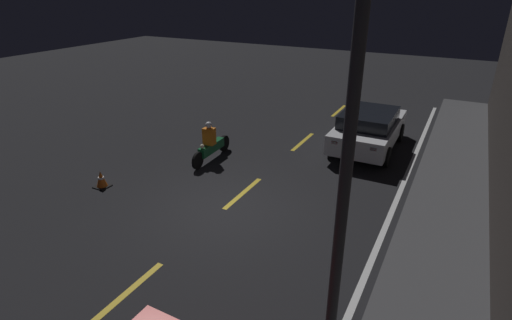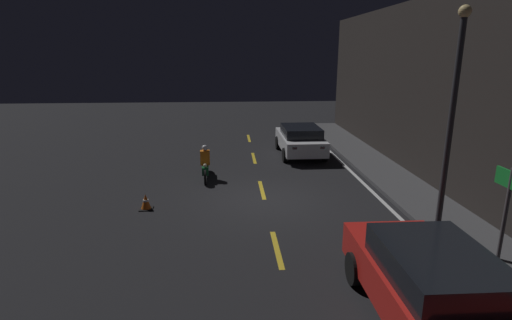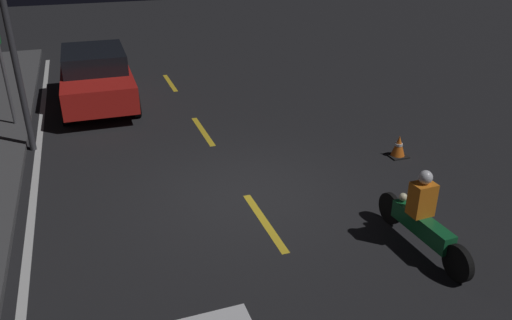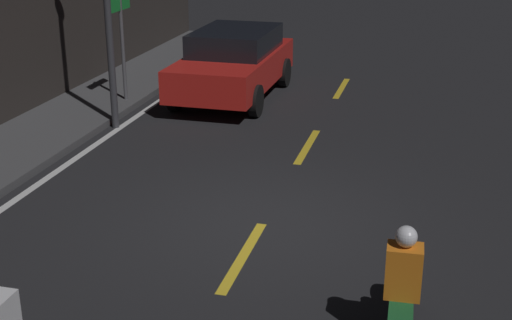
{
  "view_description": "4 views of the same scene",
  "coord_description": "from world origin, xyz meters",
  "views": [
    {
      "loc": [
        7.55,
        4.94,
        5.38
      ],
      "look_at": [
        -0.89,
        0.47,
        1.15
      ],
      "focal_mm": 28.0,
      "sensor_mm": 36.0,
      "label": 1
    },
    {
      "loc": [
        12.51,
        -1.15,
        4.74
      ],
      "look_at": [
        -0.51,
        -0.25,
        1.25
      ],
      "focal_mm": 28.0,
      "sensor_mm": 36.0,
      "label": 2
    },
    {
      "loc": [
        -8.0,
        2.62,
        4.75
      ],
      "look_at": [
        -0.31,
        -0.09,
        0.88
      ],
      "focal_mm": 35.0,
      "sensor_mm": 36.0,
      "label": 3
    },
    {
      "loc": [
        -8.94,
        -2.23,
        4.36
      ],
      "look_at": [
        -0.61,
        -0.07,
        1.2
      ],
      "focal_mm": 50.0,
      "sensor_mm": 36.0,
      "label": 4
    }
  ],
  "objects": [
    {
      "name": "taxi_red",
      "position": [
        6.56,
        2.32,
        0.84
      ],
      "size": [
        4.38,
        2.03,
        1.56
      ],
      "rotation": [
        0.0,
        0.0,
        3.13
      ],
      "color": "red",
      "rests_on": "ground"
    },
    {
      "name": "lane_dash_d",
      "position": [
        3.5,
        0.0,
        0.0
      ],
      "size": [
        2.0,
        0.14,
        0.01
      ],
      "color": "gold",
      "rests_on": "ground"
    },
    {
      "name": "lane_solid_kerb",
      "position": [
        0.0,
        3.89,
        0.0
      ],
      "size": [
        25.2,
        0.14,
        0.01
      ],
      "color": "silver",
      "rests_on": "ground"
    },
    {
      "name": "street_lamp",
      "position": [
        3.7,
        3.99,
        3.24
      ],
      "size": [
        0.28,
        0.28,
        5.76
      ],
      "color": "#333338",
      "rests_on": "ground"
    },
    {
      "name": "lane_dash_e",
      "position": [
        8.0,
        0.0,
        0.0
      ],
      "size": [
        2.0,
        0.14,
        0.01
      ],
      "color": "gold",
      "rests_on": "ground"
    },
    {
      "name": "shop_sign",
      "position": [
        5.29,
        4.47,
        1.83
      ],
      "size": [
        0.9,
        0.08,
        2.4
      ],
      "color": "#4C4C51",
      "rests_on": "raised_curb"
    },
    {
      "name": "ground_plane",
      "position": [
        0.0,
        0.0,
        0.0
      ],
      "size": [
        56.0,
        56.0,
        0.0
      ],
      "primitive_type": "plane",
      "color": "black"
    },
    {
      "name": "traffic_cone_near",
      "position": [
        0.58,
        -3.79,
        0.24
      ],
      "size": [
        0.4,
        0.4,
        0.5
      ],
      "color": "black",
      "rests_on": "ground"
    },
    {
      "name": "lane_dash_c",
      "position": [
        -1.0,
        0.0,
        0.0
      ],
      "size": [
        2.0,
        0.14,
        0.01
      ],
      "color": "gold",
      "rests_on": "ground"
    },
    {
      "name": "motorcycle",
      "position": [
        -2.55,
        -2.08,
        0.54
      ],
      "size": [
        2.23,
        0.37,
        1.35
      ],
      "rotation": [
        0.0,
        0.0,
        0.04
      ],
      "color": "black",
      "rests_on": "ground"
    }
  ]
}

